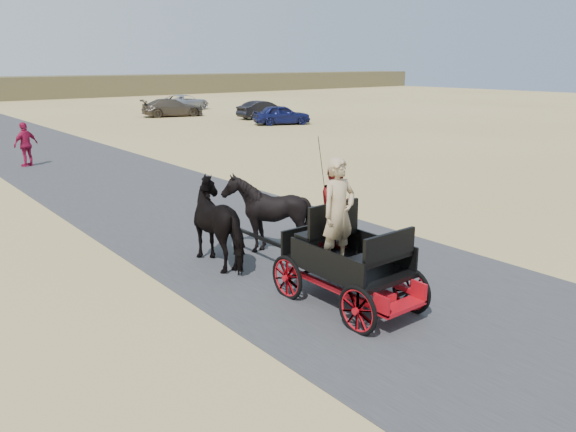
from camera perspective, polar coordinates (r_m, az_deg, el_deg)
ground at (r=10.00m, az=12.06°, el=-8.32°), size 140.00×140.00×0.00m
road at (r=9.99m, az=12.06°, el=-8.30°), size 6.00×140.00×0.01m
carriage at (r=9.55m, az=6.04°, el=-6.87°), size 1.30×2.40×0.72m
horse_left at (r=11.30m, az=-6.62°, el=-0.71°), size 0.91×2.01×1.70m
horse_right at (r=11.90m, az=-2.13°, el=0.21°), size 1.37×1.54×1.70m
driver_man at (r=9.04m, az=5.14°, el=0.32°), size 0.66×0.43×1.80m
passenger_woman at (r=9.79m, az=5.03°, el=0.81°), size 0.77×0.60×1.58m
pedestrian at (r=24.23m, az=-25.08°, el=6.60°), size 1.09×0.76×1.73m
car_a at (r=37.15m, az=-0.64°, el=10.25°), size 4.00×2.75×1.27m
car_b at (r=41.15m, az=-2.52°, el=10.73°), size 3.89×1.51×1.26m
car_c at (r=43.67m, az=-11.67°, el=10.74°), size 4.84×2.95×1.31m
car_d at (r=49.31m, az=-10.50°, el=11.29°), size 5.08×3.42×1.29m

